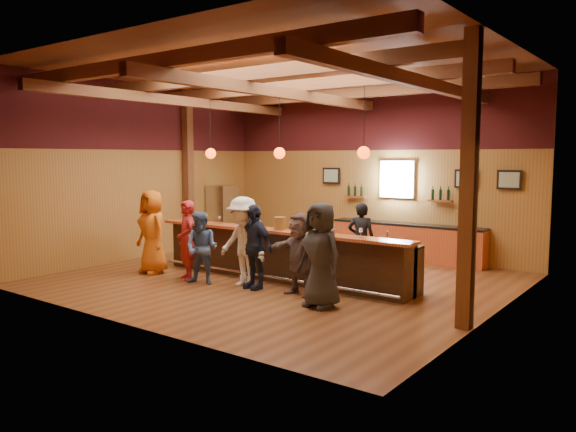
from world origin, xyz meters
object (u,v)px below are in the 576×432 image
Objects in this scene: customer_orange at (152,232)px; customer_white at (243,242)px; bartender at (361,240)px; bottle_a at (302,224)px; bar_counter at (284,255)px; customer_dark at (320,255)px; customer_brown at (299,254)px; stainless_fridge at (223,216)px; back_bar_cabinet at (406,242)px; customer_redvest at (187,240)px; ice_bucket at (280,223)px; customer_denim at (202,248)px; customer_navy at (254,246)px.

customer_orange is 2.52m from customer_white.
bartender reaches higher than bottle_a.
customer_dark is (1.89, -1.47, 0.40)m from bar_counter.
customer_brown is 2.18m from bartender.
customer_white is 2.68m from bartender.
stainless_fridge is at bearing 142.01° from customer_white.
bartender is (-0.69, 2.67, -0.10)m from customer_dark.
customer_brown is at bearing -91.17° from back_bar_cabinet.
customer_redvest reaches higher than ice_bucket.
ice_bucket is (-1.07, -3.89, 0.77)m from back_bar_cabinet.
bartender is (2.26, 2.62, 0.07)m from customer_denim.
customer_dark is at bearing -6.82° from customer_white.
customer_orange is at bearing -169.08° from customer_brown.
back_bar_cabinet is (1.18, 3.57, -0.05)m from bar_counter.
customer_brown is at bearing 33.64° from customer_redvest.
customer_white is 1.15× the size of customer_brown.
ice_bucket is (1.18, 1.11, 0.49)m from customer_denim.
customer_dark is (0.71, -5.04, 0.45)m from back_bar_cabinet.
stainless_fridge reaches higher than bartender.
bartender is at bearing 72.11° from customer_navy.
bartender is 4.32× the size of bottle_a.
customer_white reaches higher than customer_denim.
bartender is at bearing 65.76° from bottle_a.
customer_redvest is 0.59m from customer_denim.
customer_denim reaches higher than back_bar_cabinet.
back_bar_cabinet is 5.48m from customer_denim.
bar_counter is at bearing 144.23° from customer_brown.
bartender is (5.32, -1.25, -0.08)m from stainless_fridge.
customer_brown is 0.95m from customer_dark.
customer_brown reaches higher than bottle_a.
ice_bucket is (0.12, -0.31, 0.72)m from bar_counter.
back_bar_cabinet is at bearing 11.93° from stainless_fridge.
customer_dark reaches higher than bartender.
customer_brown is (1.09, -0.98, 0.27)m from bar_counter.
ice_bucket is at bearing -69.51° from bar_counter.
stainless_fridge is 5.45m from customer_navy.
customer_brown reaches higher than bar_counter.
customer_white reaches higher than bar_counter.
customer_brown is at bearing -33.35° from stainless_fridge.
customer_orange reaches higher than ice_bucket.
stainless_fridge is at bearing -32.47° from bartender.
customer_redvest is at bearing -167.10° from customer_brown.
bar_counter is at bearing -108.34° from back_bar_cabinet.
bartender is (2.84, 2.50, -0.03)m from customer_redvest.
customer_navy reaches higher than bartender.
customer_navy is at bearing 0.82° from customer_white.
customer_denim is at bearing 15.02° from customer_redvest.
ice_bucket is at bearing 25.83° from customer_denim.
customer_redvest reaches higher than customer_brown.
customer_denim is 5.64× the size of ice_bucket.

